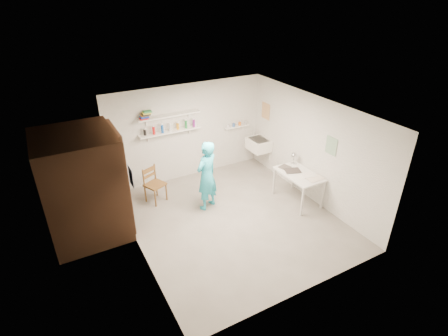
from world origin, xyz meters
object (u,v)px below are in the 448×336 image
belfast_sink (259,144)px  man (207,176)px  wooden_chair (155,185)px  desk_lamp (294,155)px  work_table (298,187)px  wall_clock (206,160)px

belfast_sink → man: man is taller
man → wooden_chair: 1.26m
man → wooden_chair: bearing=-64.4°
belfast_sink → desk_lamp: desk_lamp is taller
work_table → belfast_sink: bearing=86.5°
wall_clock → man: bearing=-138.5°
belfast_sink → wall_clock: size_ratio=2.11×
wooden_chair → desk_lamp: 3.25m
work_table → desk_lamp: bearing=67.6°
wooden_chair → work_table: size_ratio=0.79×
wall_clock → wooden_chair: bearing=126.0°
man → wall_clock: 0.34m
man → wooden_chair: (-0.92, 0.78, -0.36)m
wooden_chair → belfast_sink: bearing=-19.9°
work_table → wooden_chair: bearing=151.2°
man → belfast_sink: bearing=-177.6°
wall_clock → wooden_chair: 1.32m
work_table → desk_lamp: size_ratio=8.00×
belfast_sink → wall_clock: 2.12m
desk_lamp → work_table: bearing=-112.4°
wall_clock → desk_lamp: wall_clock is taller
man → wooden_chair: size_ratio=1.83×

